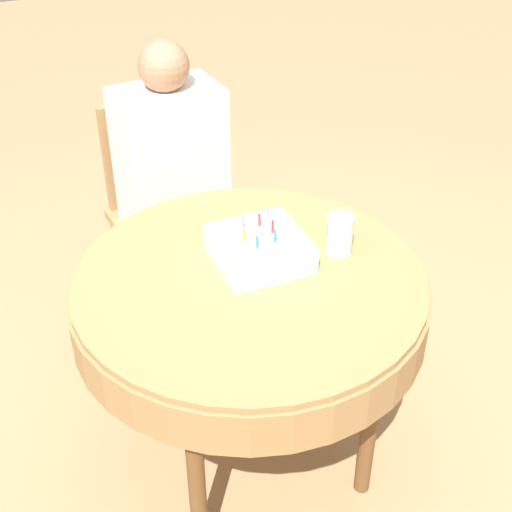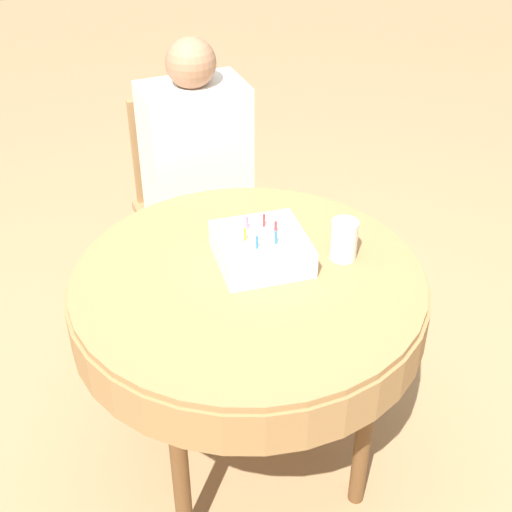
# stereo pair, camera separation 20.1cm
# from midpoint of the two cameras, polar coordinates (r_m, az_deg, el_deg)

# --- Properties ---
(ground_plane) EXTENTS (12.00, 12.00, 0.00)m
(ground_plane) POSITION_cam_midpoint_polar(r_m,az_deg,el_deg) (2.54, 1.82, -15.42)
(ground_plane) COLOR #A37F56
(dining_table) EXTENTS (1.03, 1.03, 0.75)m
(dining_table) POSITION_cam_midpoint_polar(r_m,az_deg,el_deg) (2.07, 2.16, -3.69)
(dining_table) COLOR #9E7547
(dining_table) RESTS_ON ground_plane
(chair) EXTENTS (0.48, 0.48, 0.90)m
(chair) POSITION_cam_midpoint_polar(r_m,az_deg,el_deg) (2.86, -3.08, 4.36)
(chair) COLOR #A37A4C
(chair) RESTS_ON ground_plane
(person) EXTENTS (0.40, 0.36, 1.18)m
(person) POSITION_cam_midpoint_polar(r_m,az_deg,el_deg) (2.68, -2.54, 7.32)
(person) COLOR #9E7051
(person) RESTS_ON ground_plane
(birthday_cake) EXTENTS (0.25, 0.25, 0.12)m
(birthday_cake) POSITION_cam_midpoint_polar(r_m,az_deg,el_deg) (2.05, 3.23, 0.49)
(birthday_cake) COLOR white
(birthday_cake) RESTS_ON dining_table
(drinking_glass) EXTENTS (0.08, 0.08, 0.12)m
(drinking_glass) POSITION_cam_midpoint_polar(r_m,az_deg,el_deg) (2.08, 9.80, 1.19)
(drinking_glass) COLOR silver
(drinking_glass) RESTS_ON dining_table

